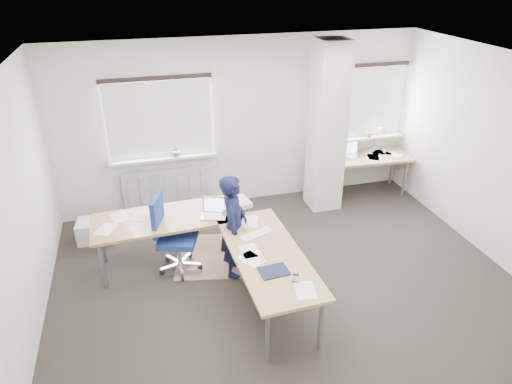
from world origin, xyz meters
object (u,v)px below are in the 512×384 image
object	(u,v)px
desk_main	(218,235)
task_chair	(176,250)
person	(234,226)
desk_side	(369,158)

from	to	relation	value
desk_main	task_chair	distance (m)	0.75
person	desk_side	bearing A→B (deg)	-40.33
desk_side	person	bearing A→B (deg)	-145.81
task_chair	desk_main	bearing A→B (deg)	-17.50
desk_main	desk_side	xyz separation A→B (m)	(3.08, 1.79, -0.01)
desk_side	task_chair	world-z (taller)	desk_side
person	task_chair	bearing A→B (deg)	89.38
task_chair	person	size ratio (longest dim) A/B	0.77
desk_side	desk_main	bearing A→B (deg)	-146.10
desk_main	task_chair	bearing A→B (deg)	140.80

